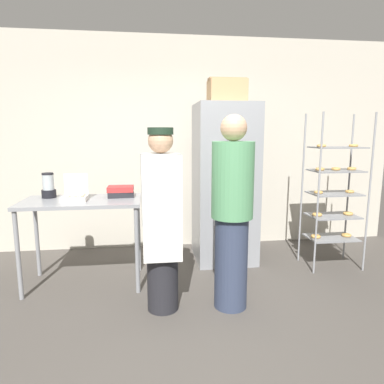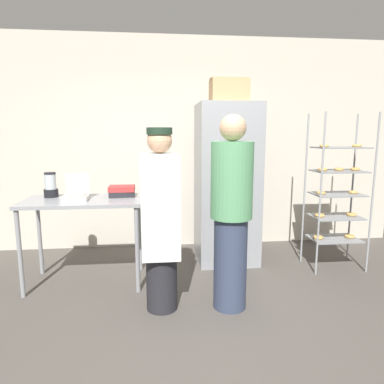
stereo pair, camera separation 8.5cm
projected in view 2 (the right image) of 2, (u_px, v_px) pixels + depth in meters
ground_plane at (194, 333)px, 2.77m from camera, size 14.00×14.00×0.00m
back_wall at (176, 144)px, 4.79m from camera, size 6.40×0.12×2.89m
refrigerator at (226, 184)px, 4.27m from camera, size 0.73×0.78×1.95m
baking_rack at (337, 194)px, 4.01m from camera, size 0.64×0.43×1.83m
prep_counter at (84, 209)px, 3.59m from camera, size 1.21×0.66×0.92m
donut_box at (76, 195)px, 3.51m from camera, size 0.25×0.23×0.27m
blender_pitcher at (51, 186)px, 3.67m from camera, size 0.15×0.15×0.27m
binder_stack at (122, 191)px, 3.73m from camera, size 0.29×0.24×0.11m
cardboard_storage_box at (229, 91)px, 4.01m from camera, size 0.44×0.31×0.28m
person_baker at (161, 218)px, 3.02m from camera, size 0.35×0.37×1.65m
person_customer at (231, 213)px, 3.05m from camera, size 0.37×0.37×1.76m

